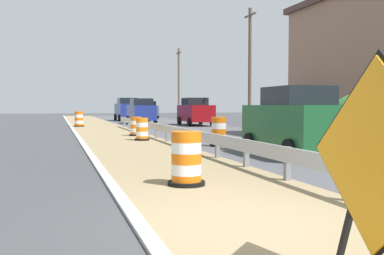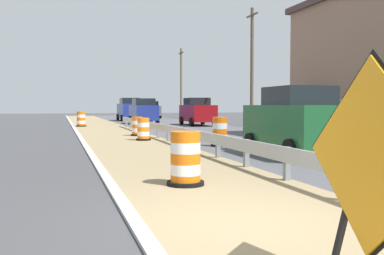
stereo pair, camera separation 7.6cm
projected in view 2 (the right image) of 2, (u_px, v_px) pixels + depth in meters
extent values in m
plane|color=#3D3D3F|center=(238.00, 224.00, 5.78)|extent=(160.00, 160.00, 0.00)
cube|color=#8E7A56|center=(281.00, 220.00, 5.96)|extent=(3.64, 120.00, 0.01)
cube|color=#ADADA8|center=(140.00, 232.00, 5.41)|extent=(0.20, 120.00, 0.11)
cube|color=#999EA3|center=(311.00, 160.00, 8.09)|extent=(0.08, 49.59, 0.32)
cube|color=slate|center=(350.00, 180.00, 7.14)|extent=(0.12, 0.12, 0.70)
cube|color=slate|center=(287.00, 164.00, 9.12)|extent=(0.12, 0.12, 0.70)
cube|color=slate|center=(246.00, 153.00, 11.09)|extent=(0.12, 0.12, 0.70)
cube|color=slate|center=(218.00, 146.00, 13.07)|extent=(0.12, 0.12, 0.70)
cube|color=slate|center=(197.00, 141.00, 15.04)|extent=(0.12, 0.12, 0.70)
cube|color=slate|center=(181.00, 136.00, 17.02)|extent=(0.12, 0.12, 0.70)
cube|color=slate|center=(168.00, 133.00, 18.99)|extent=(0.12, 0.12, 0.70)
cube|color=slate|center=(158.00, 130.00, 20.97)|extent=(0.12, 0.12, 0.70)
cube|color=slate|center=(150.00, 128.00, 22.95)|extent=(0.12, 0.12, 0.70)
cube|color=slate|center=(142.00, 126.00, 24.92)|extent=(0.12, 0.12, 0.70)
cube|color=slate|center=(136.00, 125.00, 26.90)|extent=(0.12, 0.12, 0.70)
cube|color=slate|center=(131.00, 123.00, 28.87)|extent=(0.12, 0.12, 0.70)
cube|color=slate|center=(126.00, 122.00, 30.85)|extent=(0.12, 0.12, 0.70)
cube|color=black|center=(344.00, 218.00, 4.04)|extent=(0.05, 0.39, 1.06)
cube|color=orange|center=(370.00, 156.00, 3.67)|extent=(0.03, 1.68, 1.68)
cube|color=black|center=(371.00, 156.00, 3.68)|extent=(0.01, 1.78, 1.78)
cylinder|color=orange|center=(185.00, 180.00, 8.59)|extent=(0.58, 0.58, 0.21)
cylinder|color=white|center=(185.00, 169.00, 8.58)|extent=(0.58, 0.58, 0.21)
cylinder|color=orange|center=(185.00, 158.00, 8.57)|extent=(0.58, 0.58, 0.21)
cylinder|color=white|center=(185.00, 148.00, 8.56)|extent=(0.58, 0.58, 0.21)
cylinder|color=orange|center=(185.00, 137.00, 8.55)|extent=(0.58, 0.58, 0.21)
cylinder|color=black|center=(186.00, 183.00, 8.60)|extent=(0.73, 0.73, 0.08)
cylinder|color=orange|center=(220.00, 143.00, 16.64)|extent=(0.55, 0.55, 0.22)
cylinder|color=white|center=(220.00, 138.00, 16.62)|extent=(0.55, 0.55, 0.22)
cylinder|color=orange|center=(220.00, 132.00, 16.61)|extent=(0.55, 0.55, 0.22)
cylinder|color=white|center=(220.00, 126.00, 16.60)|extent=(0.55, 0.55, 0.22)
cylinder|color=orange|center=(220.00, 120.00, 16.59)|extent=(0.55, 0.55, 0.22)
cylinder|color=black|center=(220.00, 145.00, 16.64)|extent=(0.69, 0.69, 0.08)
cylinder|color=orange|center=(143.00, 138.00, 19.46)|extent=(0.53, 0.53, 0.20)
cylinder|color=white|center=(143.00, 134.00, 19.45)|extent=(0.53, 0.53, 0.20)
cylinder|color=orange|center=(143.00, 129.00, 19.44)|extent=(0.53, 0.53, 0.20)
cylinder|color=white|center=(143.00, 125.00, 19.43)|extent=(0.53, 0.53, 0.20)
cylinder|color=orange|center=(143.00, 120.00, 19.42)|extent=(0.53, 0.53, 0.20)
cylinder|color=black|center=(143.00, 139.00, 19.46)|extent=(0.66, 0.66, 0.08)
cylinder|color=orange|center=(137.00, 134.00, 22.39)|extent=(0.55, 0.55, 0.19)
cylinder|color=white|center=(137.00, 130.00, 22.38)|extent=(0.55, 0.55, 0.19)
cylinder|color=orange|center=(137.00, 126.00, 22.37)|extent=(0.55, 0.55, 0.19)
cylinder|color=white|center=(137.00, 123.00, 22.36)|extent=(0.55, 0.55, 0.19)
cylinder|color=orange|center=(137.00, 119.00, 22.35)|extent=(0.55, 0.55, 0.19)
cylinder|color=black|center=(138.00, 135.00, 22.40)|extent=(0.68, 0.68, 0.08)
cylinder|color=orange|center=(81.00, 125.00, 31.93)|extent=(0.60, 0.60, 0.22)
cylinder|color=white|center=(81.00, 122.00, 31.92)|extent=(0.60, 0.60, 0.22)
cylinder|color=orange|center=(81.00, 119.00, 31.91)|extent=(0.60, 0.60, 0.22)
cylinder|color=white|center=(81.00, 116.00, 31.90)|extent=(0.60, 0.60, 0.22)
cylinder|color=orange|center=(81.00, 113.00, 31.89)|extent=(0.60, 0.60, 0.22)
cylinder|color=black|center=(81.00, 126.00, 31.94)|extent=(0.75, 0.75, 0.08)
cube|color=navy|center=(143.00, 113.00, 36.53)|extent=(1.83, 4.33, 1.22)
cube|color=black|center=(144.00, 102.00, 36.32)|extent=(1.63, 2.00, 0.56)
cylinder|color=black|center=(130.00, 120.00, 37.68)|extent=(0.23, 0.64, 0.64)
cylinder|color=black|center=(151.00, 119.00, 38.18)|extent=(0.23, 0.64, 0.64)
cylinder|color=black|center=(135.00, 121.00, 34.95)|extent=(0.23, 0.64, 0.64)
cylinder|color=black|center=(157.00, 120.00, 35.45)|extent=(0.23, 0.64, 0.64)
cube|color=#4C5156|center=(151.00, 111.00, 52.32)|extent=(1.85, 4.40, 1.13)
cube|color=black|center=(150.00, 104.00, 52.44)|extent=(1.62, 2.04, 0.56)
cylinder|color=black|center=(160.00, 116.00, 51.20)|extent=(0.24, 0.65, 0.64)
cylinder|color=black|center=(145.00, 116.00, 50.73)|extent=(0.24, 0.65, 0.64)
cylinder|color=black|center=(156.00, 115.00, 53.96)|extent=(0.24, 0.65, 0.64)
cylinder|color=black|center=(141.00, 115.00, 53.50)|extent=(0.24, 0.65, 0.64)
cube|color=navy|center=(129.00, 111.00, 43.72)|extent=(1.97, 4.14, 1.38)
cube|color=black|center=(130.00, 101.00, 43.52)|extent=(1.75, 1.92, 0.56)
cylinder|color=black|center=(118.00, 117.00, 44.76)|extent=(0.23, 0.64, 0.64)
cylinder|color=black|center=(136.00, 117.00, 45.34)|extent=(0.23, 0.64, 0.64)
cylinder|color=black|center=(122.00, 118.00, 42.18)|extent=(0.23, 0.64, 0.64)
cylinder|color=black|center=(142.00, 118.00, 42.76)|extent=(0.23, 0.64, 0.64)
cube|color=#4C5156|center=(292.00, 120.00, 20.79)|extent=(2.02, 4.79, 1.03)
cube|color=black|center=(290.00, 103.00, 20.93)|extent=(1.74, 2.23, 0.56)
cylinder|color=black|center=(327.00, 133.00, 19.54)|extent=(0.24, 0.65, 0.64)
cylinder|color=black|center=(289.00, 134.00, 19.08)|extent=(0.24, 0.65, 0.64)
cylinder|color=black|center=(294.00, 129.00, 22.55)|extent=(0.24, 0.65, 0.64)
cylinder|color=black|center=(260.00, 130.00, 22.09)|extent=(0.24, 0.65, 0.64)
cube|color=#195128|center=(295.00, 125.00, 13.54)|extent=(1.83, 4.08, 1.24)
cube|color=black|center=(298.00, 96.00, 13.34)|extent=(1.63, 1.89, 0.56)
cylinder|color=black|center=(251.00, 142.00, 14.61)|extent=(0.23, 0.64, 0.64)
cylinder|color=black|center=(299.00, 141.00, 15.10)|extent=(0.23, 0.64, 0.64)
cylinder|color=black|center=(291.00, 150.00, 12.04)|extent=(0.23, 0.64, 0.64)
cylinder|color=black|center=(347.00, 149.00, 12.54)|extent=(0.23, 0.64, 0.64)
cube|color=maroon|center=(197.00, 113.00, 33.74)|extent=(1.90, 4.74, 1.23)
cube|color=black|center=(197.00, 101.00, 33.87)|extent=(1.65, 2.20, 0.56)
cylinder|color=black|center=(215.00, 122.00, 32.50)|extent=(0.24, 0.65, 0.64)
cylinder|color=black|center=(191.00, 122.00, 32.05)|extent=(0.24, 0.65, 0.64)
cylinder|color=black|center=(203.00, 120.00, 35.49)|extent=(0.24, 0.65, 0.64)
cylinder|color=black|center=(181.00, 121.00, 35.03)|extent=(0.24, 0.65, 0.64)
cylinder|color=brown|center=(252.00, 68.00, 31.22)|extent=(0.24, 0.24, 8.40)
cube|color=brown|center=(252.00, 15.00, 31.03)|extent=(0.12, 1.80, 0.10)
cylinder|color=brown|center=(181.00, 84.00, 49.61)|extent=(0.24, 0.24, 7.91)
cube|color=brown|center=(181.00, 53.00, 49.44)|extent=(0.12, 1.80, 0.10)
ellipsoid|color=#337533|center=(383.00, 121.00, 14.22)|extent=(3.54, 3.54, 2.10)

